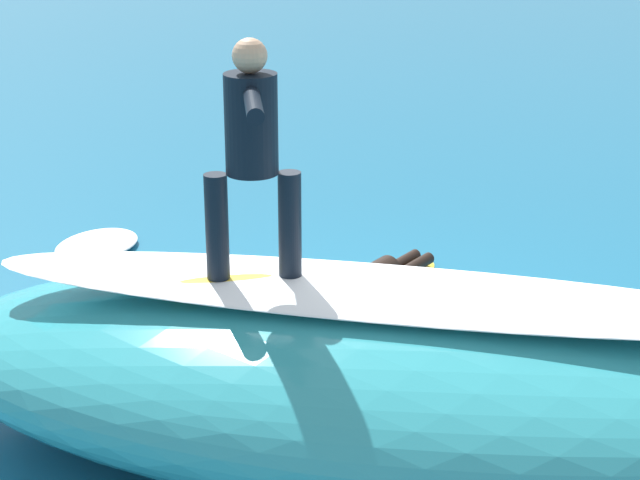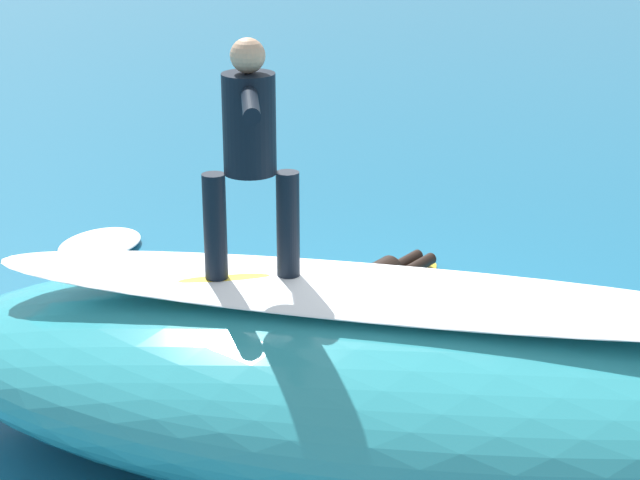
% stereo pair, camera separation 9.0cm
% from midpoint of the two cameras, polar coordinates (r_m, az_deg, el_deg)
% --- Properties ---
extents(ground_plane, '(120.00, 120.00, 0.00)m').
position_cam_midpoint_polar(ground_plane, '(9.78, 2.84, -5.58)').
color(ground_plane, '#196084').
extents(wave_crest, '(6.94, 3.06, 1.25)m').
position_cam_midpoint_polar(wave_crest, '(7.87, 3.58, -7.25)').
color(wave_crest, teal).
rests_on(wave_crest, ground_plane).
extents(wave_foam_lip, '(5.89, 1.08, 0.08)m').
position_cam_midpoint_polar(wave_foam_lip, '(7.59, 3.68, -2.80)').
color(wave_foam_lip, white).
rests_on(wave_foam_lip, wave_crest).
extents(surfboard_riding, '(1.99, 1.04, 0.08)m').
position_cam_midpoint_polar(surfboard_riding, '(7.79, -3.25, -2.20)').
color(surfboard_riding, yellow).
rests_on(surfboard_riding, wave_crest).
extents(surfer_riding, '(0.66, 1.58, 1.72)m').
position_cam_midpoint_polar(surfer_riding, '(7.45, -3.41, 5.22)').
color(surfer_riding, black).
rests_on(surfer_riding, surfboard_riding).
extents(surfboard_paddling, '(1.50, 2.49, 0.08)m').
position_cam_midpoint_polar(surfboard_paddling, '(10.66, 2.86, -3.08)').
color(surfboard_paddling, yellow).
rests_on(surfboard_paddling, ground_plane).
extents(surfer_paddling, '(0.85, 1.58, 0.30)m').
position_cam_midpoint_polar(surfer_paddling, '(10.69, 3.25, -2.03)').
color(surfer_paddling, black).
rests_on(surfer_paddling, surfboard_paddling).
extents(foam_patch_near, '(1.01, 1.23, 0.11)m').
position_cam_midpoint_polar(foam_patch_near, '(12.27, -11.40, -0.19)').
color(foam_patch_near, white).
rests_on(foam_patch_near, ground_plane).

